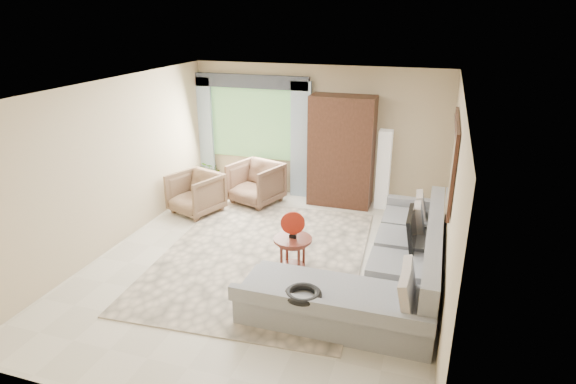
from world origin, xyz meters
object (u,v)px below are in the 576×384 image
(tv_screen, at_px, (412,229))
(armchair_right, at_px, (256,183))
(coffee_table, at_px, (293,255))
(potted_plant, at_px, (211,174))
(armoire, at_px, (341,151))
(sectional_sofa, at_px, (385,272))
(floor_lamp, at_px, (384,170))
(armchair_left, at_px, (196,193))

(tv_screen, relative_size, armchair_right, 0.84)
(coffee_table, bearing_deg, tv_screen, 15.63)
(potted_plant, distance_m, armoire, 2.91)
(tv_screen, xyz_separation_m, potted_plant, (-4.31, 2.46, -0.43))
(coffee_table, bearing_deg, armoire, 88.30)
(sectional_sofa, distance_m, armchair_right, 3.71)
(sectional_sofa, relative_size, coffee_table, 6.33)
(armoire, bearing_deg, floor_lamp, 4.29)
(armchair_right, height_order, potted_plant, armchair_right)
(coffee_table, xyz_separation_m, potted_plant, (-2.72, 2.91, -0.00))
(sectional_sofa, relative_size, tv_screen, 4.68)
(sectional_sofa, bearing_deg, tv_screen, 62.63)
(tv_screen, distance_m, coffee_table, 1.70)
(armchair_right, height_order, floor_lamp, floor_lamp)
(potted_plant, height_order, floor_lamp, floor_lamp)
(tv_screen, bearing_deg, armchair_left, 164.13)
(armchair_left, bearing_deg, sectional_sofa, -3.74)
(tv_screen, bearing_deg, armchair_right, 147.97)
(armchair_left, bearing_deg, potted_plant, 125.17)
(potted_plant, bearing_deg, sectional_sofa, -36.42)
(coffee_table, bearing_deg, sectional_sofa, -3.14)
(armchair_left, xyz_separation_m, potted_plant, (-0.36, 1.34, -0.09))
(armoire, relative_size, floor_lamp, 1.40)
(sectional_sofa, distance_m, potted_plant, 5.02)
(armchair_left, distance_m, floor_lamp, 3.53)
(armchair_left, bearing_deg, tv_screen, 4.37)
(tv_screen, relative_size, potted_plant, 1.29)
(floor_lamp, bearing_deg, armchair_right, -167.55)
(armchair_left, xyz_separation_m, armoire, (2.45, 1.26, 0.67))
(coffee_table, xyz_separation_m, armchair_left, (-2.36, 1.57, 0.09))
(tv_screen, xyz_separation_m, floor_lamp, (-0.70, 2.44, 0.03))
(armchair_left, distance_m, armoire, 2.83)
(floor_lamp, bearing_deg, coffee_table, -107.04)
(armoire, bearing_deg, sectional_sofa, -66.94)
(coffee_table, height_order, armchair_right, armchair_right)
(tv_screen, relative_size, floor_lamp, 0.49)
(sectional_sofa, xyz_separation_m, coffee_table, (-1.32, 0.07, 0.00))
(tv_screen, height_order, potted_plant, tv_screen)
(coffee_table, distance_m, armchair_right, 2.79)
(tv_screen, distance_m, armoire, 2.83)
(sectional_sofa, relative_size, armoire, 1.65)
(coffee_table, relative_size, armoire, 0.26)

